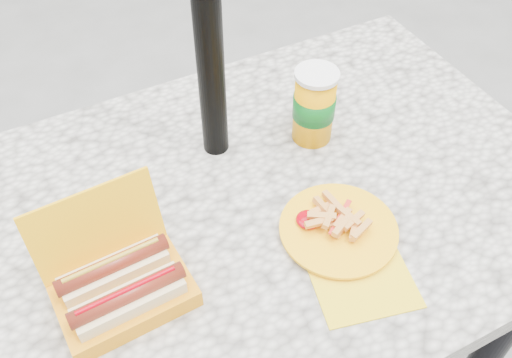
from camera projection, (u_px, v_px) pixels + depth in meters
name	position (u px, v px, depth m)	size (l,w,h in m)	color
picnic_table	(253.00, 236.00, 1.12)	(1.20, 0.80, 0.75)	beige
hotdog_box	(121.00, 286.00, 0.88)	(0.21, 0.18, 0.16)	#FFB20C
fries_plate	(339.00, 232.00, 0.98)	(0.22, 0.29, 0.04)	yellow
soda_cup	(314.00, 106.00, 1.10)	(0.08, 0.08, 0.16)	#FFA300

